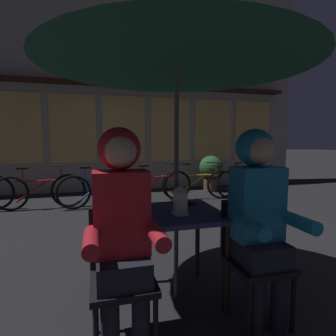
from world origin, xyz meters
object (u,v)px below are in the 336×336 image
person_right_hooded (259,207)px  potted_plant (211,170)px  bicycle_fifth (199,184)px  chair_left (122,268)px  bicycle_second (40,191)px  cafe_table (176,223)px  chair_right (253,252)px  bicycle_fourth (156,186)px  bicycle_third (100,189)px  bicycle_furthest (246,181)px  patio_umbrella (177,43)px  lantern (180,199)px  book (183,203)px  person_left_hooded (122,217)px

person_right_hooded → potted_plant: person_right_hooded is taller
bicycle_fifth → chair_left: bearing=-118.1°
bicycle_second → cafe_table: bearing=-64.5°
chair_right → potted_plant: potted_plant is taller
bicycle_second → bicycle_fourth: same height
person_right_hooded → potted_plant: size_ratio=1.52×
cafe_table → bicycle_third: size_ratio=0.45×
bicycle_fifth → bicycle_furthest: (1.21, 0.04, 0.00)m
potted_plant → patio_umbrella: bearing=-117.4°
lantern → book: (0.14, 0.32, -0.11)m
lantern → chair_right: lantern is taller
chair_left → bicycle_fourth: bearing=74.2°
bicycle_second → book: bearing=-61.2°
patio_umbrella → chair_right: bearing=-37.5°
bicycle_fourth → bicycle_second: bearing=178.5°
person_right_hooded → person_left_hooded: bearing=180.0°
cafe_table → person_left_hooded: bearing=-138.4°
bicycle_furthest → potted_plant: bearing=124.4°
bicycle_fourth → bicycle_fifth: bearing=4.7°
cafe_table → lantern: (-0.00, -0.10, 0.22)m
bicycle_furthest → person_right_hooded: bearing=-120.3°
bicycle_fifth → book: bearing=-113.8°
person_left_hooded → bicycle_second: (-1.19, 3.91, -0.50)m
patio_umbrella → potted_plant: bearing=62.6°
chair_left → bicycle_furthest: bearing=50.1°
person_right_hooded → bicycle_third: (-1.02, 3.80, -0.50)m
bicycle_fourth → lantern: bearing=-99.6°
bicycle_second → book: size_ratio=8.40×
person_right_hooded → chair_right: bearing=90.0°
chair_right → potted_plant: (1.77, 4.73, 0.05)m
lantern → bicycle_second: (-1.66, 3.59, -0.51)m
bicycle_third → bicycle_furthest: bearing=3.1°
lantern → person_left_hooded: 0.57m
bicycle_third → book: bicycle_third is taller
chair_right → bicycle_furthest: 4.56m
bicycle_fifth → potted_plant: 1.09m
chair_right → person_left_hooded: size_ratio=0.62×
cafe_table → bicycle_furthest: bearing=51.8°
person_right_hooded → potted_plant: (1.77, 4.78, -0.30)m
bicycle_second → potted_plant: size_ratio=1.83×
bicycle_fifth → potted_plant: bearing=51.7°
person_left_hooded → book: bearing=46.3°
lantern → person_left_hooded: (-0.48, -0.32, -0.01)m
patio_umbrella → bicycle_third: size_ratio=1.39×
potted_plant → lantern: bearing=-116.9°
patio_umbrella → potted_plant: 5.13m
lantern → person_right_hooded: person_right_hooded is taller
chair_right → person_right_hooded: (0.00, -0.06, 0.36)m
chair_left → bicycle_fifth: 4.40m
person_left_hooded → bicycle_fifth: (2.07, 3.94, -0.50)m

